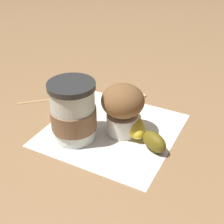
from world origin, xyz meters
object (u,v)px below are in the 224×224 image
at_px(muffin, 123,107).
at_px(sugar_packet, 134,95).
at_px(coffee_cup, 73,113).
at_px(banana, 139,126).

relative_size(muffin, sugar_packet, 2.05).
distance_m(coffee_cup, sugar_packet, 0.21).
xyz_separation_m(banana, sugar_packet, (0.12, 0.10, -0.02)).
height_order(coffee_cup, banana, coffee_cup).
relative_size(coffee_cup, sugar_packet, 2.30).
bearing_deg(muffin, coffee_cup, 138.09).
height_order(banana, sugar_packet, banana).
relative_size(coffee_cup, banana, 0.79).
bearing_deg(sugar_packet, banana, -140.59).
bearing_deg(muffin, sugar_packet, 26.97).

